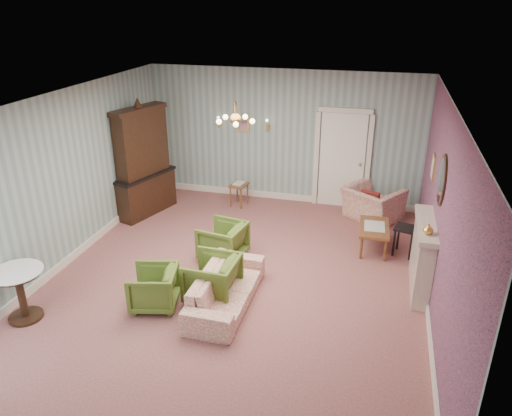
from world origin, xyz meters
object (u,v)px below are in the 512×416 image
(olive_chair_b, at_px, (212,276))
(pedestal_table, at_px, (21,295))
(olive_chair_c, at_px, (223,239))
(fireplace, at_px, (422,256))
(wingback_chair, at_px, (373,198))
(coffee_table, at_px, (373,238))
(olive_chair_a, at_px, (153,286))
(dresser, at_px, (142,159))
(sofa_chintz, at_px, (226,283))
(side_table_black, at_px, (404,241))

(olive_chair_b, distance_m, pedestal_table, 2.71)
(olive_chair_c, relative_size, fireplace, 0.53)
(wingback_chair, relative_size, coffee_table, 1.15)
(olive_chair_b, relative_size, coffee_table, 0.83)
(olive_chair_a, bearing_deg, dresser, -165.23)
(dresser, bearing_deg, olive_chair_a, -44.24)
(olive_chair_c, relative_size, sofa_chintz, 0.39)
(olive_chair_b, bearing_deg, sofa_chintz, 72.87)
(olive_chair_c, bearing_deg, olive_chair_a, -8.20)
(side_table_black, relative_size, pedestal_table, 0.70)
(olive_chair_a, height_order, coffee_table, olive_chair_a)
(olive_chair_b, relative_size, pedestal_table, 0.97)
(sofa_chintz, bearing_deg, pedestal_table, 112.23)
(olive_chair_c, relative_size, pedestal_table, 0.93)
(olive_chair_b, relative_size, wingback_chair, 0.72)
(olive_chair_a, distance_m, pedestal_table, 1.84)
(sofa_chintz, bearing_deg, olive_chair_a, 108.33)
(olive_chair_a, height_order, olive_chair_b, olive_chair_b)
(wingback_chair, distance_m, dresser, 4.81)
(olive_chair_b, distance_m, fireplace, 3.26)
(pedestal_table, bearing_deg, sofa_chintz, 21.83)
(olive_chair_a, distance_m, coffee_table, 4.06)
(sofa_chintz, distance_m, dresser, 3.98)
(coffee_table, height_order, pedestal_table, pedestal_table)
(olive_chair_c, bearing_deg, coffee_table, 121.24)
(pedestal_table, bearing_deg, coffee_table, 35.51)
(sofa_chintz, bearing_deg, olive_chair_c, 20.72)
(coffee_table, bearing_deg, sofa_chintz, -131.68)
(coffee_table, distance_m, pedestal_table, 5.84)
(olive_chair_c, relative_size, dresser, 0.31)
(wingback_chair, distance_m, fireplace, 2.65)
(olive_chair_c, xyz_separation_m, sofa_chintz, (0.49, -1.31, -0.00))
(olive_chair_b, bearing_deg, fireplace, 111.63)
(dresser, relative_size, coffee_table, 2.60)
(dresser, relative_size, pedestal_table, 3.05)
(side_table_black, height_order, pedestal_table, pedestal_table)
(fireplace, xyz_separation_m, pedestal_table, (-5.51, -2.25, -0.19))
(olive_chair_b, height_order, sofa_chintz, olive_chair_b)
(olive_chair_b, height_order, fireplace, fireplace)
(olive_chair_c, distance_m, sofa_chintz, 1.40)
(coffee_table, height_order, side_table_black, side_table_black)
(olive_chair_a, relative_size, coffee_table, 0.74)
(olive_chair_c, xyz_separation_m, dresser, (-2.21, 1.49, 0.83))
(dresser, bearing_deg, fireplace, 1.09)
(sofa_chintz, relative_size, dresser, 0.78)
(dresser, bearing_deg, sofa_chintz, -28.53)
(sofa_chintz, xyz_separation_m, wingback_chair, (1.98, 3.68, 0.10))
(olive_chair_a, distance_m, wingback_chair, 5.01)
(wingback_chair, height_order, side_table_black, wingback_chair)
(olive_chair_b, xyz_separation_m, pedestal_table, (-2.45, -1.17, 0.01))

